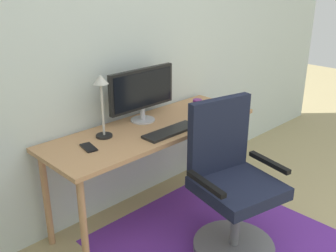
{
  "coord_description": "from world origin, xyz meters",
  "views": [
    {
      "loc": [
        -1.63,
        -0.07,
        1.73
      ],
      "look_at": [
        0.0,
        1.6,
        0.82
      ],
      "focal_mm": 41.61,
      "sensor_mm": 36.0,
      "label": 1
    }
  ],
  "objects": [
    {
      "name": "monitor",
      "position": [
        0.12,
        1.99,
        0.95
      ],
      "size": [
        0.57,
        0.18,
        0.39
      ],
      "color": "#B2B2B7",
      "rests_on": "desk"
    },
    {
      "name": "desk",
      "position": [
        0.1,
        1.85,
        0.65
      ],
      "size": [
        1.64,
        0.56,
        0.72
      ],
      "color": "tan",
      "rests_on": "ground"
    },
    {
      "name": "coffee_cup",
      "position": [
        0.55,
        1.83,
        0.77
      ],
      "size": [
        0.07,
        0.07,
        0.11
      ],
      "primitive_type": "cylinder",
      "color": "#79227D",
      "rests_on": "desk"
    },
    {
      "name": "computer_mouse",
      "position": [
        0.45,
        1.66,
        0.74
      ],
      "size": [
        0.06,
        0.1,
        0.03
      ],
      "primitive_type": "ellipsoid",
      "color": "black",
      "rests_on": "desk"
    },
    {
      "name": "keyboard",
      "position": [
        0.11,
        1.68,
        0.73
      ],
      "size": [
        0.43,
        0.13,
        0.02
      ],
      "primitive_type": "cube",
      "color": "black",
      "rests_on": "desk"
    },
    {
      "name": "area_rug",
      "position": [
        0.18,
        1.25,
        0.0
      ],
      "size": [
        1.43,
        1.44,
        0.01
      ],
      "primitive_type": "cube",
      "color": "#5F2A92",
      "rests_on": "ground"
    },
    {
      "name": "desk_lamp",
      "position": [
        -0.26,
        1.94,
        1.01
      ],
      "size": [
        0.11,
        0.11,
        0.42
      ],
      "color": "black",
      "rests_on": "desk"
    },
    {
      "name": "cell_phone",
      "position": [
        -0.44,
        1.86,
        0.73
      ],
      "size": [
        0.09,
        0.15,
        0.01
      ],
      "primitive_type": "cube",
      "rotation": [
        0.0,
        0.0,
        -0.19
      ],
      "color": "black",
      "rests_on": "desk"
    },
    {
      "name": "wall_back",
      "position": [
        0.0,
        2.2,
        1.3
      ],
      "size": [
        6.0,
        0.1,
        2.6
      ],
      "primitive_type": "cube",
      "color": "silver",
      "rests_on": "ground"
    },
    {
      "name": "office_chair",
      "position": [
        0.19,
        1.21,
        0.42
      ],
      "size": [
        0.62,
        0.57,
        1.01
      ],
      "rotation": [
        0.0,
        0.0,
        -0.21
      ],
      "color": "slate",
      "rests_on": "ground"
    }
  ]
}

